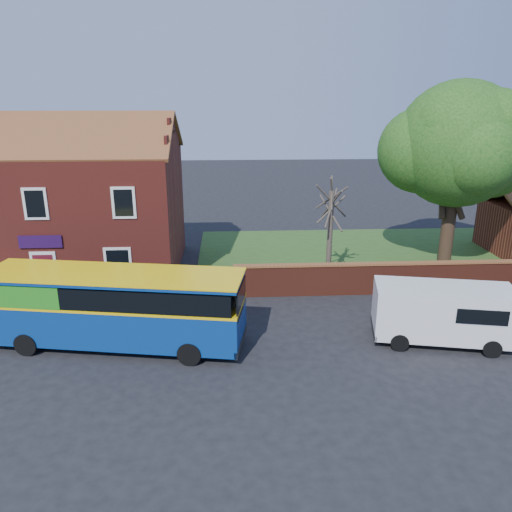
{
  "coord_description": "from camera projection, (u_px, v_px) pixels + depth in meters",
  "views": [
    {
      "loc": [
        1.86,
        -15.49,
        9.38
      ],
      "look_at": [
        3.0,
        5.0,
        2.71
      ],
      "focal_mm": 35.0,
      "sensor_mm": 36.0,
      "label": 1
    }
  ],
  "objects": [
    {
      "name": "ground",
      "position": [
        179.0,
        374.0,
        17.51
      ],
      "size": [
        120.0,
        120.0,
        0.0
      ],
      "primitive_type": "plane",
      "color": "black",
      "rests_on": "ground"
    },
    {
      "name": "pavement",
      "position": [
        35.0,
        310.0,
        22.59
      ],
      "size": [
        18.0,
        3.5,
        0.12
      ],
      "primitive_type": "cube",
      "color": "gray",
      "rests_on": "ground"
    },
    {
      "name": "kerb",
      "position": [
        20.0,
        327.0,
        20.92
      ],
      "size": [
        18.0,
        0.15,
        0.14
      ],
      "primitive_type": "cube",
      "color": "slate",
      "rests_on": "ground"
    },
    {
      "name": "grass_strip",
      "position": [
        412.0,
        255.0,
        30.54
      ],
      "size": [
        26.0,
        12.0,
        0.04
      ],
      "primitive_type": "cube",
      "color": "#426B28",
      "rests_on": "ground"
    },
    {
      "name": "shop_building",
      "position": [
        65.0,
        210.0,
        27.01
      ],
      "size": [
        12.3,
        8.13,
        10.5
      ],
      "color": "maroon",
      "rests_on": "ground"
    },
    {
      "name": "boundary_wall",
      "position": [
        456.0,
        276.0,
        24.6
      ],
      "size": [
        22.0,
        0.38,
        1.6
      ],
      "color": "maroon",
      "rests_on": "ground"
    },
    {
      "name": "bus",
      "position": [
        107.0,
        305.0,
        19.1
      ],
      "size": [
        10.11,
        4.11,
        3.0
      ],
      "rotation": [
        0.0,
        0.0,
        -0.17
      ],
      "color": "navy",
      "rests_on": "ground"
    },
    {
      "name": "van_near",
      "position": [
        443.0,
        312.0,
        19.45
      ],
      "size": [
        5.56,
        3.11,
        2.3
      ],
      "rotation": [
        0.0,
        0.0,
        -0.2
      ],
      "color": "white",
      "rests_on": "ground"
    },
    {
      "name": "large_tree",
      "position": [
        458.0,
        148.0,
        26.41
      ],
      "size": [
        8.34,
        6.6,
        10.18
      ],
      "color": "black",
      "rests_on": "ground"
    },
    {
      "name": "bare_tree",
      "position": [
        330.0,
        232.0,
        25.48
      ],
      "size": [
        1.96,
        2.33,
        5.23
      ],
      "color": "#4C4238",
      "rests_on": "ground"
    }
  ]
}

